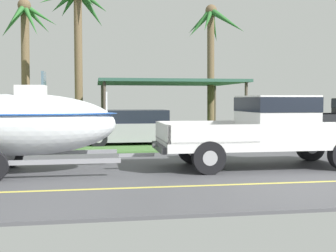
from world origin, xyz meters
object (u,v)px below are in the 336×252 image
Objects in this scene: palm_tree_near_left at (78,19)px; palm_tree_mid at (212,39)px; carport_awning at (167,83)px; palm_tree_near_right at (24,37)px; boat_on_trailer at (21,124)px; parked_sedan_near at (138,128)px; pickup_truck_towing at (274,127)px.

palm_tree_near_left is 7.41m from palm_tree_mid.
palm_tree_near_left is (-4.37, -0.82, 2.96)m from carport_awning.
carport_awning is 8.05m from palm_tree_near_right.
carport_awning is at bearing 63.85° from boat_on_trailer.
boat_on_trailer is 0.83× the size of carport_awning.
parked_sedan_near is 5.46m from carport_awning.
pickup_truck_towing reaches higher than parked_sedan_near.
pickup_truck_towing is 12.38m from palm_tree_near_left.
palm_tree_mid reaches higher than boat_on_trailer.
palm_tree_mid is at bearing 17.26° from palm_tree_near_left.
pickup_truck_towing is at bearing -84.56° from carport_awning.
parked_sedan_near is at bearing 61.38° from boat_on_trailer.
parked_sedan_near is at bearing -58.36° from palm_tree_near_left.
carport_awning is at bearing 67.29° from parked_sedan_near.
palm_tree_near_right is at bearing 97.97° from boat_on_trailer.
boat_on_trailer is 12.32m from carport_awning.
palm_tree_mid is at bearing 82.47° from pickup_truck_towing.
carport_awning reaches higher than parked_sedan_near.
palm_tree_mid is (9.95, -1.03, -0.05)m from palm_tree_near_right.
parked_sedan_near is (3.42, 6.27, -0.52)m from boat_on_trailer.
palm_tree_near_left is at bearing -169.42° from carport_awning.
palm_tree_near_right reaches higher than parked_sedan_near.
palm_tree_near_right is (-8.32, 13.39, 4.05)m from pickup_truck_towing.
pickup_truck_towing is 0.81× the size of palm_tree_mid.
boat_on_trailer is at bearing -123.16° from palm_tree_mid.
carport_awning is at bearing -18.28° from palm_tree_near_right.
parked_sedan_near is 0.68× the size of palm_tree_mid.
palm_tree_near_right reaches higher than palm_tree_mid.
palm_tree_near_left is at bearing -48.02° from palm_tree_near_right.
pickup_truck_towing is 11.15m from carport_awning.
palm_tree_near_right is 10.00m from palm_tree_mid.
palm_tree_mid is (7.05, 2.19, -0.52)m from palm_tree_near_left.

